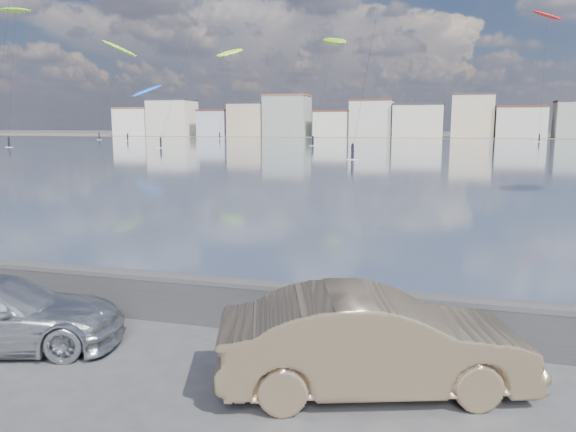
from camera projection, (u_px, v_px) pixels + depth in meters
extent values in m
plane|color=#333335|center=(164.00, 381.00, 9.31)|extent=(700.00, 700.00, 0.00)
cube|color=#3B485B|center=(423.00, 149.00, 96.12)|extent=(500.00, 177.00, 0.00)
cube|color=#4C473D|center=(437.00, 137.00, 199.05)|extent=(500.00, 60.00, 0.00)
cube|color=#28282B|center=(225.00, 305.00, 11.80)|extent=(400.00, 0.35, 0.90)
cylinder|color=#28282B|center=(225.00, 285.00, 11.73)|extent=(400.00, 0.36, 0.36)
cube|color=white|center=(136.00, 122.00, 215.42)|extent=(14.00, 11.00, 10.00)
cube|color=brown|center=(135.00, 108.00, 214.57)|extent=(14.28, 11.22, 0.60)
cube|color=beige|center=(172.00, 118.00, 210.96)|extent=(16.00, 12.00, 13.00)
cube|color=#2D2D33|center=(172.00, 100.00, 209.87)|extent=(16.32, 12.24, 0.60)
cube|color=#B2B7C6|center=(215.00, 124.00, 206.53)|extent=(11.00, 10.00, 9.00)
cube|color=#562D23|center=(215.00, 110.00, 205.75)|extent=(11.22, 10.20, 0.60)
cube|color=#CCB293|center=(249.00, 120.00, 202.79)|extent=(13.00, 11.00, 11.50)
cube|color=#2D2D33|center=(248.00, 103.00, 201.82)|extent=(13.26, 11.22, 0.60)
cube|color=gray|center=(287.00, 117.00, 198.65)|extent=(15.00, 12.00, 14.00)
cube|color=brown|center=(287.00, 96.00, 197.47)|extent=(15.30, 12.24, 0.60)
cube|color=silver|center=(333.00, 124.00, 194.60)|extent=(12.00, 10.00, 8.50)
cube|color=#562D23|center=(333.00, 111.00, 193.87)|extent=(12.24, 10.20, 0.60)
cube|color=beige|center=(372.00, 119.00, 190.65)|extent=(14.00, 11.00, 12.00)
cube|color=#562D23|center=(372.00, 100.00, 189.64)|extent=(14.28, 11.22, 0.60)
cube|color=beige|center=(418.00, 121.00, 186.56)|extent=(16.00, 13.00, 10.50)
cube|color=#2D2D33|center=(419.00, 104.00, 185.66)|extent=(16.32, 13.26, 0.60)
cube|color=beige|center=(472.00, 117.00, 181.69)|extent=(13.00, 10.00, 13.50)
cube|color=#383330|center=(473.00, 94.00, 180.56)|extent=(13.26, 10.20, 0.60)
cube|color=beige|center=(520.00, 123.00, 178.07)|extent=(15.00, 12.00, 9.50)
cube|color=#562D23|center=(521.00, 107.00, 177.26)|extent=(15.30, 12.24, 0.60)
cube|color=gray|center=(574.00, 120.00, 173.74)|extent=(11.00, 9.00, 11.00)
cube|color=#2D2D33|center=(575.00, 101.00, 172.80)|extent=(11.22, 9.18, 0.60)
imported|color=#A08563|center=(374.00, 342.00, 8.88)|extent=(5.22, 3.23, 1.62)
ellipsoid|color=#8CD826|center=(119.00, 48.00, 157.29)|extent=(9.20, 8.39, 5.39)
cube|color=white|center=(99.00, 140.00, 155.99)|extent=(1.40, 0.42, 0.08)
cylinder|color=black|center=(99.00, 136.00, 155.85)|extent=(0.36, 0.36, 1.70)
sphere|color=black|center=(99.00, 133.00, 155.70)|extent=(0.28, 0.28, 0.28)
cylinder|color=black|center=(109.00, 92.00, 156.54)|extent=(3.55, 6.70, 24.01)
ellipsoid|color=#8CD826|center=(230.00, 53.00, 171.98)|extent=(8.35, 7.99, 4.48)
cube|color=white|center=(220.00, 139.00, 167.31)|extent=(1.40, 0.42, 0.08)
cylinder|color=black|center=(220.00, 136.00, 167.16)|extent=(0.36, 0.36, 1.70)
sphere|color=black|center=(220.00, 133.00, 167.02)|extent=(0.28, 0.28, 0.28)
cylinder|color=black|center=(225.00, 93.00, 169.54)|extent=(0.06, 9.37, 24.72)
cube|color=white|center=(352.00, 159.00, 67.89)|extent=(1.40, 0.42, 0.08)
cylinder|color=black|center=(353.00, 152.00, 67.74)|extent=(0.36, 0.36, 1.70)
sphere|color=black|center=(353.00, 144.00, 67.60)|extent=(0.28, 0.28, 0.28)
cylinder|color=black|center=(375.00, 23.00, 70.35)|extent=(3.21, 11.83, 30.97)
ellipsoid|color=blue|center=(147.00, 91.00, 152.62)|extent=(7.32, 9.29, 4.36)
cube|color=white|center=(128.00, 141.00, 147.14)|extent=(1.40, 0.42, 0.08)
cylinder|color=black|center=(128.00, 137.00, 146.99)|extent=(0.36, 0.36, 1.70)
sphere|color=black|center=(127.00, 134.00, 146.85)|extent=(0.28, 0.28, 0.28)
cylinder|color=black|center=(137.00, 113.00, 149.78)|extent=(1.43, 8.46, 12.00)
ellipsoid|color=#8CD826|center=(334.00, 41.00, 120.59)|extent=(8.40, 9.16, 3.61)
cube|color=white|center=(313.00, 145.00, 113.08)|extent=(1.40, 0.42, 0.08)
cylinder|color=black|center=(313.00, 141.00, 112.93)|extent=(0.36, 0.36, 1.70)
sphere|color=black|center=(313.00, 136.00, 112.79)|extent=(0.28, 0.28, 0.28)
cylinder|color=black|center=(324.00, 88.00, 116.73)|extent=(1.67, 12.14, 20.69)
cube|color=white|center=(161.00, 148.00, 102.14)|extent=(1.40, 0.42, 0.08)
cylinder|color=black|center=(161.00, 143.00, 101.99)|extent=(0.36, 0.36, 1.70)
sphere|color=black|center=(161.00, 138.00, 101.85)|extent=(0.28, 0.28, 0.28)
cylinder|color=black|center=(183.00, 64.00, 105.80)|extent=(3.14, 13.86, 28.23)
ellipsoid|color=red|center=(547.00, 15.00, 145.82)|extent=(7.78, 2.51, 3.39)
cube|color=white|center=(539.00, 142.00, 137.29)|extent=(1.40, 0.42, 0.08)
cylinder|color=black|center=(539.00, 138.00, 137.14)|extent=(0.36, 0.36, 1.70)
sphere|color=black|center=(540.00, 134.00, 137.00)|extent=(0.28, 0.28, 0.28)
cylinder|color=black|center=(544.00, 74.00, 141.45)|extent=(2.00, 15.06, 30.95)
cylinder|color=black|center=(4.00, 46.00, 84.79)|extent=(3.32, 11.07, 29.33)
ellipsoid|color=#8CD826|center=(15.00, 10.00, 108.52)|extent=(8.26, 3.12, 1.71)
cube|color=white|center=(9.00, 147.00, 105.11)|extent=(1.40, 0.42, 0.08)
cylinder|color=black|center=(9.00, 142.00, 104.96)|extent=(0.36, 0.36, 1.70)
sphere|color=black|center=(8.00, 137.00, 104.82)|extent=(0.28, 0.28, 0.28)
cylinder|color=black|center=(12.00, 74.00, 106.71)|extent=(2.75, 7.27, 24.77)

